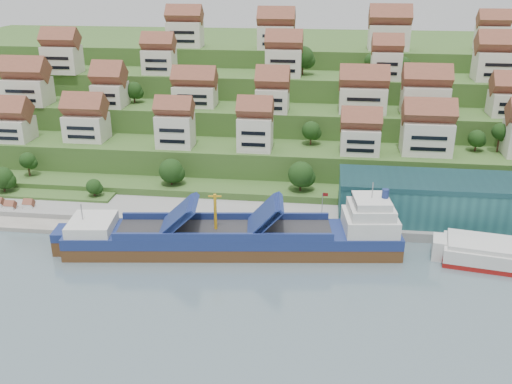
# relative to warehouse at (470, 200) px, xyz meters

# --- Properties ---
(ground) EXTENTS (300.00, 300.00, 0.00)m
(ground) POSITION_rel_warehouse_xyz_m (-52.00, -17.00, -7.20)
(ground) COLOR slate
(ground) RESTS_ON ground
(quay) EXTENTS (180.00, 14.00, 2.20)m
(quay) POSITION_rel_warehouse_xyz_m (-32.00, -2.00, -6.10)
(quay) COLOR gray
(quay) RESTS_ON ground
(pebble_beach) EXTENTS (45.00, 20.00, 1.00)m
(pebble_beach) POSITION_rel_warehouse_xyz_m (-110.00, -5.00, -6.70)
(pebble_beach) COLOR gray
(pebble_beach) RESTS_ON ground
(hillside) EXTENTS (260.00, 128.00, 31.00)m
(hillside) POSITION_rel_warehouse_xyz_m (-52.00, 86.55, 3.46)
(hillside) COLOR #2D4C1E
(hillside) RESTS_ON ground
(hillside_village) EXTENTS (155.45, 62.66, 28.47)m
(hillside_village) POSITION_rel_warehouse_xyz_m (-46.34, 42.33, 16.59)
(hillside_village) COLOR silver
(hillside_village) RESTS_ON ground
(hillside_trees) EXTENTS (140.36, 62.27, 30.56)m
(hillside_trees) POSITION_rel_warehouse_xyz_m (-52.38, 28.31, 9.67)
(hillside_trees) COLOR #1B3C14
(hillside_trees) RESTS_ON ground
(warehouse) EXTENTS (60.00, 15.00, 10.00)m
(warehouse) POSITION_rel_warehouse_xyz_m (0.00, 0.00, 0.00)
(warehouse) COLOR #215659
(warehouse) RESTS_ON quay
(flagpole) EXTENTS (1.28, 0.16, 8.00)m
(flagpole) POSITION_rel_warehouse_xyz_m (-33.89, -7.00, -0.32)
(flagpole) COLOR gray
(flagpole) RESTS_ON quay
(beach_huts) EXTENTS (14.40, 3.70, 2.20)m
(beach_huts) POSITION_rel_warehouse_xyz_m (-112.00, -6.25, -5.10)
(beach_huts) COLOR white
(beach_huts) RESTS_ON pebble_beach
(cargo_ship) EXTENTS (72.38, 19.58, 15.79)m
(cargo_ship) POSITION_rel_warehouse_xyz_m (-50.86, -17.61, -4.13)
(cargo_ship) COLOR #513118
(cargo_ship) RESTS_ON ground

